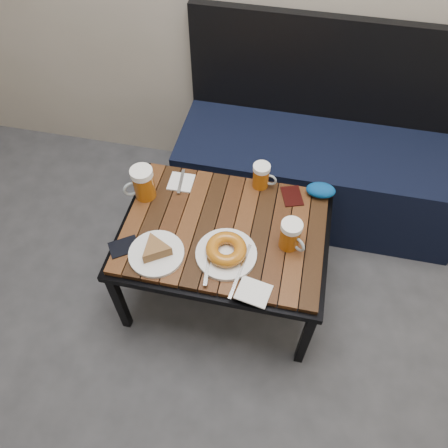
% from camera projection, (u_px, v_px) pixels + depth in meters
% --- Properties ---
extents(bench, '(1.40, 0.50, 0.95)m').
position_uv_depth(bench, '(319.00, 168.00, 2.22)').
color(bench, black).
rests_on(bench, ground).
extents(cafe_table, '(0.84, 0.62, 0.47)m').
position_uv_depth(cafe_table, '(224.00, 235.00, 1.78)').
color(cafe_table, black).
rests_on(cafe_table, ground).
extents(beer_mug_left, '(0.14, 0.12, 0.15)m').
position_uv_depth(beer_mug_left, '(143.00, 183.00, 1.79)').
color(beer_mug_left, '#9D4D0C').
rests_on(beer_mug_left, cafe_table).
extents(beer_mug_centre, '(0.11, 0.08, 0.12)m').
position_uv_depth(beer_mug_centre, '(261.00, 176.00, 1.84)').
color(beer_mug_centre, '#9D4D0C').
rests_on(beer_mug_centre, cafe_table).
extents(beer_mug_right, '(0.12, 0.11, 0.13)m').
position_uv_depth(beer_mug_right, '(291.00, 235.00, 1.64)').
color(beer_mug_right, '#9D4D0C').
rests_on(beer_mug_right, cafe_table).
extents(plate_pie, '(0.21, 0.21, 0.06)m').
position_uv_depth(plate_pie, '(156.00, 251.00, 1.65)').
color(plate_pie, white).
rests_on(plate_pie, cafe_table).
extents(plate_bagel, '(0.23, 0.31, 0.06)m').
position_uv_depth(plate_bagel, '(226.00, 251.00, 1.64)').
color(plate_bagel, white).
rests_on(plate_bagel, cafe_table).
extents(napkin_left, '(0.11, 0.14, 0.01)m').
position_uv_depth(napkin_left, '(181.00, 182.00, 1.89)').
color(napkin_left, white).
rests_on(napkin_left, cafe_table).
extents(napkin_right, '(0.13, 0.12, 0.01)m').
position_uv_depth(napkin_right, '(254.00, 292.00, 1.56)').
color(napkin_right, white).
rests_on(napkin_right, cafe_table).
extents(passport_navy, '(0.14, 0.13, 0.01)m').
position_uv_depth(passport_navy, '(124.00, 247.00, 1.68)').
color(passport_navy, black).
rests_on(passport_navy, cafe_table).
extents(passport_burgundy, '(0.11, 0.13, 0.01)m').
position_uv_depth(passport_burgundy, '(292.00, 196.00, 1.84)').
color(passport_burgundy, black).
rests_on(passport_burgundy, cafe_table).
extents(knit_pouch, '(0.13, 0.09, 0.05)m').
position_uv_depth(knit_pouch, '(321.00, 190.00, 1.83)').
color(knit_pouch, '#051C8D').
rests_on(knit_pouch, cafe_table).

